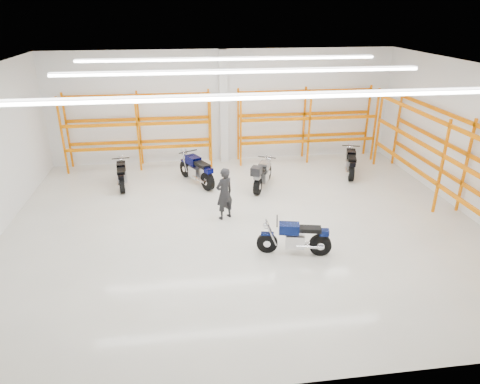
{
  "coord_description": "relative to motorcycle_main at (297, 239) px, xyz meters",
  "views": [
    {
      "loc": [
        -1.64,
        -11.28,
        6.02
      ],
      "look_at": [
        -0.05,
        0.5,
        0.83
      ],
      "focal_mm": 32.0,
      "sensor_mm": 36.0,
      "label": 1
    }
  ],
  "objects": [
    {
      "name": "pallet_racking_back_left",
      "position": [
        -4.55,
        7.33,
        1.34
      ],
      "size": [
        5.67,
        0.87,
        3.0
      ],
      "color": "#FE7800",
      "rests_on": "ground"
    },
    {
      "name": "motorcycle_back_d",
      "position": [
        3.49,
        5.33,
        0.02
      ],
      "size": [
        0.9,
        2.01,
        1.01
      ],
      "color": "black",
      "rests_on": "ground"
    },
    {
      "name": "pallet_racking_back_right",
      "position": [
        2.25,
        7.33,
        1.34
      ],
      "size": [
        5.67,
        0.87,
        3.0
      ],
      "color": "#FE7800",
      "rests_on": "ground"
    },
    {
      "name": "motorcycle_back_b",
      "position": [
        -2.38,
        5.18,
        0.07
      ],
      "size": [
        1.21,
        2.05,
        1.1
      ],
      "color": "black",
      "rests_on": "ground"
    },
    {
      "name": "motorcycle_back_c",
      "position": [
        -0.14,
        4.44,
        0.07
      ],
      "size": [
        1.13,
        1.98,
        1.08
      ],
      "color": "black",
      "rests_on": "ground"
    },
    {
      "name": "motorcycle_back_a",
      "position": [
        -5.08,
        5.29,
        -0.02
      ],
      "size": [
        0.62,
        1.88,
        0.92
      ],
      "color": "black",
      "rests_on": "ground"
    },
    {
      "name": "motorcycle_main",
      "position": [
        0.0,
        0.0,
        0.0
      ],
      "size": [
        1.94,
        0.77,
        0.96
      ],
      "color": "black",
      "rests_on": "ground"
    },
    {
      "name": "room_shell",
      "position": [
        -1.15,
        1.87,
        2.83
      ],
      "size": [
        14.02,
        12.02,
        4.51
      ],
      "color": "white",
      "rests_on": "ground"
    },
    {
      "name": "structural_column",
      "position": [
        -1.15,
        7.67,
        1.8
      ],
      "size": [
        0.32,
        0.32,
        4.5
      ],
      "primitive_type": "cube",
      "color": "white",
      "rests_on": "ground"
    },
    {
      "name": "standing_man",
      "position": [
        -1.68,
        2.32,
        0.37
      ],
      "size": [
        0.71,
        0.64,
        1.64
      ],
      "primitive_type": "imported",
      "rotation": [
        0.0,
        0.0,
        3.69
      ],
      "color": "black",
      "rests_on": "ground"
    },
    {
      "name": "ground",
      "position": [
        -1.15,
        1.85,
        -0.45
      ],
      "size": [
        14.0,
        14.0,
        0.0
      ],
      "primitive_type": "plane",
      "color": "beige",
      "rests_on": "ground"
    },
    {
      "name": "pallet_racking_side",
      "position": [
        5.33,
        1.85,
        1.36
      ],
      "size": [
        0.87,
        9.07,
        3.0
      ],
      "color": "#FE7800",
      "rests_on": "ground"
    }
  ]
}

